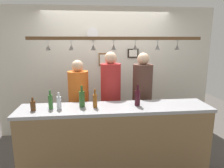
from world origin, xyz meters
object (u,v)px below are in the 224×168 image
at_px(person_middle_red_shirt, 111,93).
at_px(person_right_brown_shirt, 142,93).
at_px(wall_clock, 93,33).
at_px(picture_frame_crest, 103,59).
at_px(bottle_wine_dark_red, 138,98).
at_px(bottle_beer_brown_stubby, 33,105).
at_px(bottle_soda_clear, 59,102).
at_px(bottle_beer_amber_tall, 95,100).
at_px(bottle_champagne_green, 82,99).
at_px(bottle_beer_green_import, 50,101).
at_px(person_left_orange_shirt, 79,98).
at_px(picture_frame_upper_small, 133,53).

xyz_separation_m(person_middle_red_shirt, person_right_brown_shirt, (0.55, -0.00, -0.01)).
bearing_deg(wall_clock, picture_frame_crest, 1.75).
bearing_deg(bottle_wine_dark_red, bottle_beer_brown_stubby, -177.59).
bearing_deg(bottle_soda_clear, bottle_wine_dark_red, 1.35).
relative_size(picture_frame_crest, wall_clock, 1.18).
bearing_deg(bottle_beer_amber_tall, bottle_champagne_green, 164.73).
distance_m(bottle_beer_green_import, wall_clock, 1.79).
bearing_deg(person_left_orange_shirt, bottle_beer_brown_stubby, -128.83).
bearing_deg(bottle_beer_amber_tall, bottle_beer_green_import, 179.42).
bearing_deg(picture_frame_crest, wall_clock, -178.25).
bearing_deg(wall_clock, bottle_soda_clear, -109.27).
xyz_separation_m(bottle_beer_brown_stubby, picture_frame_upper_small, (1.64, 1.45, 0.58)).
relative_size(person_middle_red_shirt, bottle_beer_amber_tall, 6.78).
bearing_deg(bottle_soda_clear, person_right_brown_shirt, 26.44).
bearing_deg(bottle_beer_green_import, bottle_beer_brown_stubby, -167.34).
height_order(person_middle_red_shirt, bottle_wine_dark_red, person_middle_red_shirt).
bearing_deg(picture_frame_upper_small, person_right_brown_shirt, -88.79).
distance_m(bottle_champagne_green, picture_frame_crest, 1.47).
height_order(person_middle_red_shirt, bottle_champagne_green, person_middle_red_shirt).
bearing_deg(person_left_orange_shirt, picture_frame_upper_small, 34.93).
height_order(person_left_orange_shirt, bottle_wine_dark_red, person_left_orange_shirt).
height_order(person_left_orange_shirt, picture_frame_upper_small, picture_frame_upper_small).
bearing_deg(bottle_wine_dark_red, picture_frame_upper_small, 81.03).
xyz_separation_m(person_left_orange_shirt, bottle_beer_green_import, (-0.34, -0.64, 0.16)).
height_order(bottle_beer_green_import, bottle_champagne_green, bottle_champagne_green).
bearing_deg(person_middle_red_shirt, bottle_wine_dark_red, -63.18).
bearing_deg(person_right_brown_shirt, bottle_beer_green_import, -155.88).
height_order(bottle_champagne_green, bottle_beer_amber_tall, bottle_champagne_green).
bearing_deg(person_right_brown_shirt, bottle_beer_brown_stubby, -157.31).
bearing_deg(bottle_wine_dark_red, bottle_beer_amber_tall, -178.40).
height_order(bottle_beer_brown_stubby, bottle_soda_clear, bottle_soda_clear).
height_order(person_right_brown_shirt, bottle_beer_green_import, person_right_brown_shirt).
height_order(person_left_orange_shirt, picture_frame_crest, picture_frame_crest).
distance_m(bottle_champagne_green, bottle_wine_dark_red, 0.78).
height_order(bottle_champagne_green, picture_frame_upper_small, picture_frame_upper_small).
xyz_separation_m(person_right_brown_shirt, bottle_soda_clear, (-1.32, -0.66, 0.07)).
xyz_separation_m(person_middle_red_shirt, bottle_beer_brown_stubby, (-1.10, -0.69, 0.04)).
bearing_deg(bottle_champagne_green, bottle_beer_amber_tall, -15.27).
height_order(person_right_brown_shirt, bottle_soda_clear, person_right_brown_shirt).
xyz_separation_m(bottle_beer_amber_tall, wall_clock, (0.01, 1.40, 0.94)).
height_order(person_middle_red_shirt, bottle_beer_amber_tall, person_middle_red_shirt).
bearing_deg(bottle_beer_green_import, bottle_beer_amber_tall, -0.58).
xyz_separation_m(bottle_beer_green_import, picture_frame_crest, (0.81, 1.40, 0.43)).
distance_m(person_middle_red_shirt, wall_clock, 1.29).
distance_m(bottle_beer_green_import, bottle_champagne_green, 0.42).
xyz_separation_m(picture_frame_crest, wall_clock, (-0.20, -0.01, 0.51)).
distance_m(bottle_beer_green_import, bottle_beer_amber_tall, 0.60).
xyz_separation_m(bottle_wine_dark_red, picture_frame_upper_small, (0.22, 1.39, 0.54)).
bearing_deg(bottle_soda_clear, wall_clock, 70.73).
height_order(bottle_beer_brown_stubby, picture_frame_upper_small, picture_frame_upper_small).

